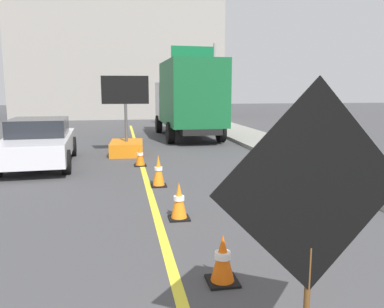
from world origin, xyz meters
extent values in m
cube|color=yellow|center=(0.00, 6.00, 0.00)|extent=(0.14, 36.00, 0.01)
cube|color=orange|center=(0.81, 2.04, 1.52)|extent=(1.55, 0.18, 1.56)
cube|color=black|center=(0.81, 2.02, 1.52)|extent=(1.63, 0.17, 1.63)
cube|color=black|center=(0.81, 2.06, 1.52)|extent=(0.28, 0.04, 0.52)
cube|color=orange|center=(-0.41, 13.06, 0.23)|extent=(1.19, 1.85, 0.45)
cylinder|color=#4C4C4C|center=(-0.41, 13.06, 1.10)|extent=(0.10, 0.10, 1.30)
cube|color=black|center=(-0.41, 13.06, 2.23)|extent=(1.60, 0.16, 0.95)
sphere|color=yellow|center=(0.14, 13.08, 2.23)|extent=(0.09, 0.09, 0.09)
sphere|color=yellow|center=(-0.16, 13.10, 2.23)|extent=(0.09, 0.09, 0.09)
sphere|color=yellow|center=(-0.46, 13.11, 2.23)|extent=(0.09, 0.09, 0.09)
sphere|color=yellow|center=(-0.76, 13.13, 2.23)|extent=(0.09, 0.09, 0.09)
sphere|color=yellow|center=(-0.93, 13.14, 2.41)|extent=(0.09, 0.09, 0.09)
sphere|color=yellow|center=(-0.93, 13.14, 2.04)|extent=(0.09, 0.09, 0.09)
cube|color=black|center=(2.50, 17.54, 0.57)|extent=(1.73, 6.67, 0.25)
cube|color=silver|center=(2.46, 19.93, 1.65)|extent=(2.33, 1.90, 1.90)
cube|color=#14592D|center=(2.52, 16.53, 2.09)|extent=(2.38, 4.56, 2.77)
cylinder|color=black|center=(1.36, 19.78, 0.45)|extent=(0.30, 0.91, 0.90)
cylinder|color=black|center=(3.56, 19.82, 0.45)|extent=(0.30, 0.91, 0.90)
cylinder|color=black|center=(1.44, 15.53, 0.45)|extent=(0.30, 0.91, 0.90)
cylinder|color=black|center=(3.64, 15.57, 0.45)|extent=(0.30, 0.91, 0.90)
cube|color=silver|center=(-2.99, 11.49, 0.58)|extent=(2.06, 4.58, 0.60)
cube|color=black|center=(-3.01, 11.71, 1.13)|extent=(1.70, 2.11, 0.50)
cylinder|color=black|center=(-2.05, 10.06, 0.33)|extent=(0.26, 0.67, 0.66)
cylinder|color=black|center=(-2.22, 13.02, 0.33)|extent=(0.26, 0.67, 0.66)
cylinder|color=black|center=(-3.94, 12.92, 0.33)|extent=(0.26, 0.67, 0.66)
cylinder|color=gray|center=(5.14, 23.06, 2.50)|extent=(0.18, 0.18, 5.00)
cube|color=#0F6033|center=(3.74, 22.97, 4.15)|extent=(2.60, 0.24, 1.30)
cube|color=white|center=(3.74, 23.00, 4.15)|extent=(1.82, 0.13, 0.18)
cube|color=gray|center=(-0.58, 33.33, 5.41)|extent=(15.91, 8.66, 10.82)
cube|color=black|center=(0.54, 3.56, 0.01)|extent=(0.36, 0.36, 0.03)
cone|color=#EA5B0C|center=(0.54, 3.56, 0.31)|extent=(0.28, 0.28, 0.56)
cylinder|color=white|center=(0.54, 3.56, 0.34)|extent=(0.19, 0.19, 0.08)
cube|color=black|center=(0.37, 5.90, 0.01)|extent=(0.36, 0.36, 0.03)
cone|color=orange|center=(0.37, 5.90, 0.34)|extent=(0.28, 0.28, 0.63)
cylinder|color=white|center=(0.37, 5.90, 0.38)|extent=(0.19, 0.19, 0.08)
cube|color=black|center=(0.25, 8.29, 0.01)|extent=(0.36, 0.36, 0.03)
cone|color=orange|center=(0.25, 8.29, 0.39)|extent=(0.28, 0.28, 0.71)
cylinder|color=white|center=(0.25, 8.29, 0.42)|extent=(0.19, 0.19, 0.08)
cube|color=black|center=(-0.06, 10.84, 0.01)|extent=(0.36, 0.36, 0.03)
cone|color=orange|center=(-0.06, 10.84, 0.33)|extent=(0.28, 0.28, 0.59)
cylinder|color=white|center=(-0.06, 10.84, 0.36)|extent=(0.19, 0.19, 0.08)
camera|label=1|loc=(-0.58, -0.56, 2.24)|focal=36.36mm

